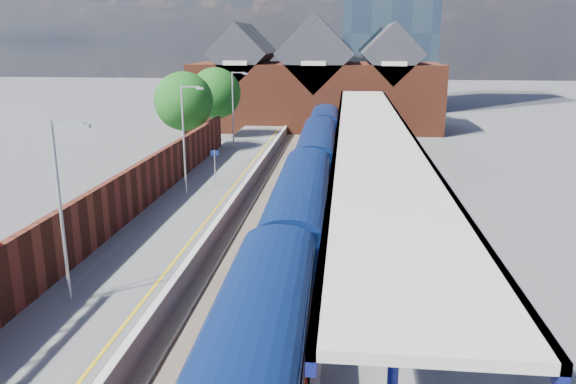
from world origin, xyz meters
The scene contains 22 objects.
ground centered at (0.00, 30.00, 0.00)m, with size 240.00×240.00×0.00m, color #5B5B5E.
ballast_bed centered at (0.00, 20.00, 0.03)m, with size 6.00×76.00×0.06m, color #473D33.
rails centered at (0.00, 20.00, 0.12)m, with size 4.51×76.00×0.14m.
left_platform centered at (-5.50, 20.00, 0.50)m, with size 5.00×76.00×1.00m, color #565659.
right_platform centered at (6.00, 20.00, 0.50)m, with size 6.00×76.00×1.00m, color #565659.
coping_left centered at (-3.15, 20.00, 1.02)m, with size 0.30×76.00×0.05m, color silver.
coping_right centered at (3.15, 20.00, 1.02)m, with size 0.30×76.00×0.05m, color silver.
yellow_line centered at (-3.75, 20.00, 1.01)m, with size 0.14×76.00×0.01m, color yellow.
train centered at (1.49, 24.97, 2.12)m, with size 3.09×65.95×3.45m.
canopy centered at (5.48, 21.95, 5.25)m, with size 4.50×52.00×4.48m.
lamp_post_b centered at (-6.36, 6.00, 4.99)m, with size 1.48×0.18×7.00m.
lamp_post_c centered at (-6.36, 22.00, 4.99)m, with size 1.48×0.18×7.00m.
lamp_post_d centered at (-6.36, 38.00, 4.99)m, with size 1.48×0.18×7.00m.
platform_sign centered at (-5.00, 24.00, 2.69)m, with size 0.55×0.08×2.50m.
brick_wall centered at (-8.10, 13.54, 2.45)m, with size 0.35×50.00×3.86m.
station_building centered at (0.00, 58.00, 5.45)m, with size 30.00×12.12×13.78m.
tree_near centered at (-10.35, 35.91, 5.35)m, with size 5.20×5.20×8.10m.
tree_far centered at (-9.35, 43.91, 5.35)m, with size 5.20×5.20×8.10m.
parked_car_red centered at (8.18, 10.37, 1.65)m, with size 1.53×3.82×1.30m, color maroon.
parked_car_silver centered at (8.50, 11.12, 1.63)m, with size 1.34×3.84×1.26m, color #9D9DA1.
parked_car_dark centered at (7.41, 21.99, 1.65)m, with size 1.81×4.46×1.29m, color black.
parked_car_blue centered at (8.15, 26.05, 1.61)m, with size 2.01×4.37×1.21m, color navy.
Camera 1 is at (3.86, -12.73, 10.70)m, focal length 35.00 mm.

